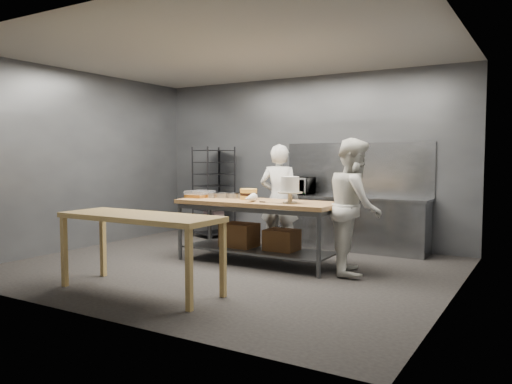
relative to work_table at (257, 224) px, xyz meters
The scene contains 16 objects.
ground 0.77m from the work_table, 112.91° to the right, with size 6.00×6.00×0.00m, color black.
back_wall 2.24m from the work_table, 95.65° to the left, with size 6.00×0.04×3.00m, color #4C4F54.
work_table is the anchor object (origin of this frame).
near_counter 2.09m from the work_table, 100.06° to the right, with size 2.00×0.70×0.90m.
back_counter 1.89m from the work_table, 64.89° to the left, with size 2.60×0.60×0.90m.
splashback_panel 2.30m from the work_table, 68.27° to the left, with size 2.60×0.02×0.90m, color slate.
speed_rack 2.56m from the work_table, 140.23° to the left, with size 0.80×0.83×1.75m.
chef_behind 0.84m from the work_table, 94.11° to the left, with size 0.64×0.42×1.76m, color silver.
chef_right 1.48m from the work_table, ahead, with size 0.88×0.68×1.81m, color silver.
microwave 1.78m from the work_table, 96.20° to the left, with size 0.54×0.37×0.30m, color black.
frosted_cake_stand 0.85m from the work_table, 12.52° to the right, with size 0.34×0.34×0.37m.
layer_cake 0.49m from the work_table, 154.80° to the left, with size 0.25×0.25×0.16m.
cake_pans 0.80m from the work_table, 163.09° to the left, with size 0.75×0.42×0.07m.
piping_bag 0.52m from the work_table, 80.59° to the right, with size 0.12×0.12×0.38m, color silver.
offset_spatula 0.52m from the work_table, 36.67° to the right, with size 0.36×0.02×0.02m.
pastry_clamshells 1.13m from the work_table, behind, with size 0.35×0.37×0.11m.
Camera 1 is at (3.90, -5.77, 1.56)m, focal length 35.00 mm.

